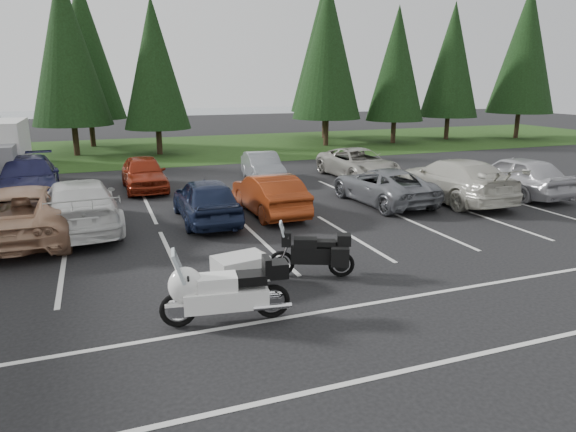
# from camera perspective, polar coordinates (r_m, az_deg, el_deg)

# --- Properties ---
(ground) EXTENTS (120.00, 120.00, 0.00)m
(ground) POSITION_cam_1_polar(r_m,az_deg,el_deg) (13.66, -2.99, -4.82)
(ground) COLOR black
(ground) RESTS_ON ground
(grass_strip) EXTENTS (80.00, 16.00, 0.01)m
(grass_strip) POSITION_cam_1_polar(r_m,az_deg,el_deg) (36.78, -14.49, 7.15)
(grass_strip) COLOR #1D3611
(grass_strip) RESTS_ON ground
(lake_water) EXTENTS (70.00, 50.00, 0.02)m
(lake_water) POSITION_cam_1_polar(r_m,az_deg,el_deg) (67.90, -14.09, 10.45)
(lake_water) COLOR gray
(lake_water) RESTS_ON ground
(stall_markings) EXTENTS (32.00, 16.00, 0.01)m
(stall_markings) POSITION_cam_1_polar(r_m,az_deg,el_deg) (15.49, -5.24, -2.47)
(stall_markings) COLOR silver
(stall_markings) RESTS_ON ground
(conifer_4) EXTENTS (4.80, 4.80, 11.17)m
(conifer_4) POSITION_cam_1_polar(r_m,az_deg,el_deg) (35.26, -23.43, 16.78)
(conifer_4) COLOR #332316
(conifer_4) RESTS_ON ground
(conifer_5) EXTENTS (4.14, 4.14, 9.63)m
(conifer_5) POSITION_cam_1_polar(r_m,az_deg,el_deg) (34.12, -14.64, 16.07)
(conifer_5) COLOR #332316
(conifer_5) RESTS_ON ground
(conifer_6) EXTENTS (4.93, 4.93, 11.48)m
(conifer_6) POSITION_cam_1_polar(r_m,az_deg,el_deg) (37.92, 4.41, 17.94)
(conifer_6) COLOR #332316
(conifer_6) RESTS_ON ground
(conifer_7) EXTENTS (4.27, 4.27, 9.94)m
(conifer_7) POSITION_cam_1_polar(r_m,az_deg,el_deg) (40.24, 12.00, 16.20)
(conifer_7) COLOR #332316
(conifer_7) RESTS_ON ground
(conifer_8) EXTENTS (4.53, 4.53, 10.56)m
(conifer_8) POSITION_cam_1_polar(r_m,az_deg,el_deg) (44.05, 17.76, 16.16)
(conifer_8) COLOR #332316
(conifer_8) RESTS_ON ground
(conifer_9) EXTENTS (5.19, 5.19, 12.10)m
(conifer_9) POSITION_cam_1_polar(r_m,az_deg,el_deg) (47.04, 24.88, 16.49)
(conifer_9) COLOR #332316
(conifer_9) RESTS_ON ground
(conifer_back_b) EXTENTS (4.97, 4.97, 11.58)m
(conifer_back_b) POSITION_cam_1_polar(r_m,az_deg,el_deg) (39.85, -21.71, 16.92)
(conifer_back_b) COLOR #332316
(conifer_back_b) RESTS_ON ground
(conifer_back_c) EXTENTS (5.50, 5.50, 12.81)m
(conifer_back_c) POSITION_cam_1_polar(r_m,az_deg,el_deg) (43.07, 4.22, 18.60)
(conifer_back_c) COLOR #332316
(conifer_back_c) RESTS_ON ground
(car_near_2) EXTENTS (2.78, 5.86, 1.62)m
(car_near_2) POSITION_cam_1_polar(r_m,az_deg,el_deg) (17.12, -27.20, 0.39)
(car_near_2) COLOR tan
(car_near_2) RESTS_ON ground
(car_near_3) EXTENTS (2.63, 5.73, 1.63)m
(car_near_3) POSITION_cam_1_polar(r_m,az_deg,el_deg) (17.34, -22.14, 1.12)
(car_near_3) COLOR silver
(car_near_3) RESTS_ON ground
(car_near_4) EXTENTS (1.84, 4.45, 1.51)m
(car_near_4) POSITION_cam_1_polar(r_m,az_deg,el_deg) (17.31, -9.09, 1.82)
(car_near_4) COLOR #17203B
(car_near_4) RESTS_ON ground
(car_near_5) EXTENTS (1.64, 4.40, 1.44)m
(car_near_5) POSITION_cam_1_polar(r_m,az_deg,el_deg) (18.12, -2.11, 2.46)
(car_near_5) COLOR maroon
(car_near_5) RESTS_ON ground
(car_near_6) EXTENTS (2.54, 5.02, 1.36)m
(car_near_6) POSITION_cam_1_polar(r_m,az_deg,el_deg) (20.10, 10.48, 3.34)
(car_near_6) COLOR slate
(car_near_6) RESTS_ON ground
(car_near_7) EXTENTS (2.36, 5.72, 1.66)m
(car_near_7) POSITION_cam_1_polar(r_m,az_deg,el_deg) (21.20, 17.85, 3.87)
(car_near_7) COLOR beige
(car_near_7) RESTS_ON ground
(car_near_8) EXTENTS (2.09, 4.91, 1.66)m
(car_near_8) POSITION_cam_1_polar(r_m,az_deg,el_deg) (23.09, 23.95, 4.14)
(car_near_8) COLOR #B2B1B6
(car_near_8) RESTS_ON ground
(car_far_1) EXTENTS (2.72, 5.82, 1.64)m
(car_far_1) POSITION_cam_1_polar(r_m,az_deg,el_deg) (23.02, -26.89, 3.77)
(car_far_1) COLOR #1C1D46
(car_far_1) RESTS_ON ground
(car_far_2) EXTENTS (1.78, 4.30, 1.46)m
(car_far_2) POSITION_cam_1_polar(r_m,az_deg,el_deg) (23.08, -15.72, 4.61)
(car_far_2) COLOR maroon
(car_far_2) RESTS_ON ground
(car_far_3) EXTENTS (1.82, 4.18, 1.34)m
(car_far_3) POSITION_cam_1_polar(r_m,az_deg,el_deg) (24.18, -2.84, 5.44)
(car_far_3) COLOR gray
(car_far_3) RESTS_ON ground
(car_far_4) EXTENTS (2.55, 5.22, 1.43)m
(car_far_4) POSITION_cam_1_polar(r_m,az_deg,el_deg) (25.15, 7.82, 5.79)
(car_far_4) COLOR #A3A095
(car_far_4) RESTS_ON ground
(touring_motorcycle) EXTENTS (2.89, 1.24, 1.55)m
(touring_motorcycle) POSITION_cam_1_polar(r_m,az_deg,el_deg) (10.01, -6.96, -7.65)
(touring_motorcycle) COLOR white
(touring_motorcycle) RESTS_ON ground
(cargo_trailer) EXTENTS (1.84, 1.25, 0.78)m
(cargo_trailer) POSITION_cam_1_polar(r_m,az_deg,el_deg) (11.73, -5.28, -6.19)
(cargo_trailer) COLOR silver
(cargo_trailer) RESTS_ON ground
(adventure_motorcycle) EXTENTS (2.41, 1.63, 1.39)m
(adventure_motorcycle) POSITION_cam_1_polar(r_m,az_deg,el_deg) (12.28, 2.63, -3.68)
(adventure_motorcycle) COLOR black
(adventure_motorcycle) RESTS_ON ground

